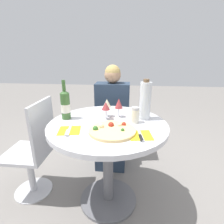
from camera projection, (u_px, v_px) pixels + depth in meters
The scene contains 14 objects.
ground_plane at pixel (108, 199), 1.62m from camera, with size 12.00×12.00×0.00m, color gray.
dining_table at pixel (108, 142), 1.43m from camera, with size 0.93×0.93×0.77m.
chair_behind_diner at pixel (113, 123), 2.23m from camera, with size 0.39×0.39×0.92m.
seated_diner at pixel (112, 122), 2.07m from camera, with size 0.39×0.45×1.17m.
chair_empty_side at pixel (34, 152), 1.58m from camera, with size 0.39×0.39×0.92m.
pizza_large at pixel (112, 130), 1.22m from camera, with size 0.33×0.33×0.05m.
wine_bottle at pixel (65, 105), 1.42m from camera, with size 0.08×0.08×0.32m.
tall_carafe at pixel (145, 101), 1.41m from camera, with size 0.09×0.09×0.33m.
sugar_shaker at pixel (135, 115), 1.36m from camera, with size 0.06×0.06×0.13m.
wine_glass_back_right at pixel (119, 104), 1.46m from camera, with size 0.07×0.07×0.16m.
wine_glass_back_left at pixel (107, 104), 1.47m from camera, with size 0.07×0.07×0.15m.
wine_glass_front_left at pixel (106, 106), 1.41m from camera, with size 0.07×0.07×0.15m.
place_setting_left at pixel (69, 130), 1.23m from camera, with size 0.18×0.19×0.01m.
place_setting_right at pixel (140, 135), 1.16m from camera, with size 0.17×0.19×0.01m.
Camera 1 is at (0.16, -1.26, 1.29)m, focal length 28.00 mm.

